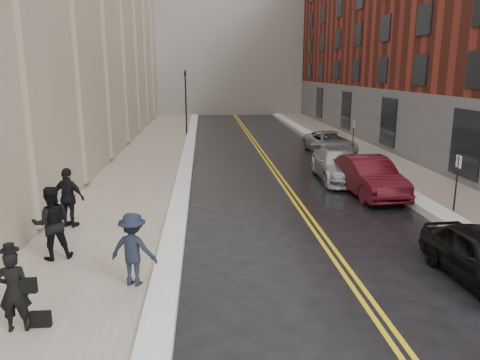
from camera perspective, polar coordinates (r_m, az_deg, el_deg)
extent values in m
plane|color=black|center=(9.45, 3.81, -20.13)|extent=(160.00, 160.00, 0.00)
cube|color=gray|center=(24.57, -12.05, 0.92)|extent=(4.00, 64.00, 0.15)
cube|color=gray|center=(26.39, 18.41, 1.37)|extent=(3.00, 64.00, 0.15)
cube|color=gold|center=(24.62, 4.03, 1.04)|extent=(0.12, 64.00, 0.01)
cube|color=gold|center=(24.66, 4.59, 1.05)|extent=(0.12, 64.00, 0.01)
cube|color=white|center=(24.36, -6.68, 1.15)|extent=(0.70, 60.80, 0.26)
cube|color=white|center=(25.72, 14.62, 1.50)|extent=(0.85, 60.80, 0.30)
cylinder|color=black|center=(37.92, -6.61, 9.23)|extent=(0.12, 0.12, 5.20)
imported|color=black|center=(37.83, -6.69, 12.25)|extent=(0.18, 0.15, 0.90)
cylinder|color=black|center=(18.68, 24.85, -0.66)|extent=(0.06, 0.06, 2.20)
cube|color=white|center=(18.51, 25.11, 2.05)|extent=(0.02, 0.35, 0.45)
cylinder|color=black|center=(29.54, 13.62, 4.90)|extent=(0.06, 0.06, 2.20)
cube|color=white|center=(29.42, 13.71, 6.64)|extent=(0.02, 0.35, 0.45)
imported|color=#4B0D16|center=(20.57, 15.39, 0.44)|extent=(2.03, 5.00, 1.61)
imported|color=#A0A3A7|center=(23.07, 11.92, 1.85)|extent=(2.25, 5.23, 1.50)
imported|color=#93959A|center=(30.41, 10.91, 4.49)|extent=(2.72, 5.17, 1.39)
imported|color=black|center=(10.36, -25.84, -12.08)|extent=(0.65, 0.46, 1.69)
imported|color=black|center=(13.67, -21.99, -4.88)|extent=(1.19, 1.06, 2.03)
imported|color=black|center=(11.52, -12.88, -8.23)|extent=(1.30, 0.97, 1.79)
imported|color=black|center=(16.24, -20.16, -2.04)|extent=(1.26, 0.89, 1.98)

